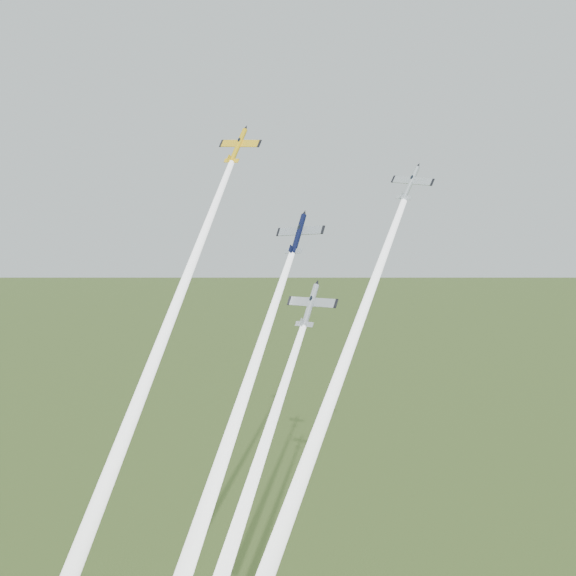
{
  "coord_description": "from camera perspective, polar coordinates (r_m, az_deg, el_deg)",
  "views": [
    {
      "loc": [
        37.42,
        -108.36,
        105.12
      ],
      "look_at": [
        0.0,
        -6.0,
        92.0
      ],
      "focal_mm": 45.0,
      "sensor_mm": 36.0,
      "label": 1
    }
  ],
  "objects": [
    {
      "name": "plane_silver_right",
      "position": [
        114.41,
        9.66,
        8.19
      ],
      "size": [
        9.25,
        7.25,
        7.55
      ],
      "primitive_type": null,
      "rotation": [
        1.01,
        0.09,
        -0.39
      ],
      "color": "#B3BCC2"
    },
    {
      "name": "smoke_trail_navy",
      "position": [
        103.65,
        -4.52,
        -11.37
      ],
      "size": [
        10.73,
        33.23,
        50.84
      ],
      "primitive_type": null,
      "rotation": [
        -0.56,
        0.0,
        -0.24
      ],
      "color": "white"
    },
    {
      "name": "smoke_trail_silver_low",
      "position": [
        100.85,
        -3.61,
        -17.24
      ],
      "size": [
        10.81,
        31.34,
        47.92
      ],
      "primitive_type": null,
      "rotation": [
        -0.56,
        0.0,
        -0.26
      ],
      "color": "white"
    },
    {
      "name": "smoke_trail_silver_right",
      "position": [
        102.33,
        3.07,
        -9.62
      ],
      "size": [
        17.58,
        37.27,
        59.8
      ],
      "primitive_type": null,
      "rotation": [
        -0.56,
        0.0,
        -0.39
      ],
      "color": "white"
    },
    {
      "name": "smoke_trail_yellow",
      "position": [
        108.58,
        -11.15,
        -7.23
      ],
      "size": [
        13.3,
        43.03,
        66.87
      ],
      "primitive_type": null,
      "rotation": [
        -0.56,
        0.0,
        -0.25
      ],
      "color": "white"
    },
    {
      "name": "plane_yellow",
      "position": [
        122.42,
        -3.96,
        11.15
      ],
      "size": [
        9.78,
        7.36,
        8.14
      ],
      "primitive_type": null,
      "rotation": [
        1.01,
        0.05,
        -0.25
      ],
      "color": "yellow"
    },
    {
      "name": "plane_silver_low",
      "position": [
        106.44,
        1.77,
        -1.37
      ],
      "size": [
        9.61,
        7.76,
        8.17
      ],
      "primitive_type": null,
      "rotation": [
        1.01,
        -0.03,
        -0.26
      ],
      "color": "#A7ACB5"
    },
    {
      "name": "plane_navy",
      "position": [
        112.6,
        0.84,
        4.31
      ],
      "size": [
        9.4,
        7.79,
        8.6
      ],
      "primitive_type": null,
      "rotation": [
        1.01,
        -0.07,
        -0.24
      ],
      "color": "black"
    }
  ]
}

